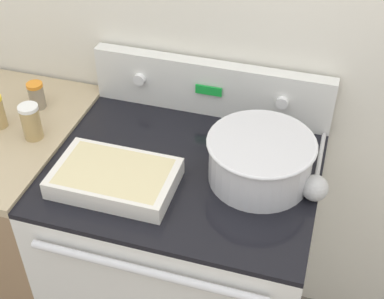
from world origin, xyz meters
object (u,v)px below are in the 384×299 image
(mixing_bowl, at_px, (260,158))
(spice_jar_orange_cap, at_px, (37,95))
(casserole_dish, at_px, (115,177))
(spice_jar_white_cap, at_px, (31,122))
(ladle, at_px, (315,185))

(mixing_bowl, bearing_deg, spice_jar_orange_cap, 170.75)
(casserole_dish, height_order, spice_jar_orange_cap, spice_jar_orange_cap)
(spice_jar_white_cap, bearing_deg, mixing_bowl, 2.08)
(mixing_bowl, xyz_separation_m, ladle, (0.17, -0.02, -0.05))
(mixing_bowl, distance_m, ladle, 0.17)
(casserole_dish, xyz_separation_m, spice_jar_white_cap, (-0.34, 0.13, 0.04))
(casserole_dish, relative_size, ladle, 1.05)
(spice_jar_white_cap, bearing_deg, ladle, 0.41)
(ladle, bearing_deg, spice_jar_orange_cap, 171.16)
(casserole_dish, bearing_deg, mixing_bowl, 21.01)
(mixing_bowl, relative_size, spice_jar_orange_cap, 3.33)
(casserole_dish, distance_m, spice_jar_orange_cap, 0.50)
(casserole_dish, xyz_separation_m, ladle, (0.56, 0.13, 0.00))
(mixing_bowl, height_order, spice_jar_orange_cap, mixing_bowl)
(spice_jar_orange_cap, bearing_deg, ladle, -8.84)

